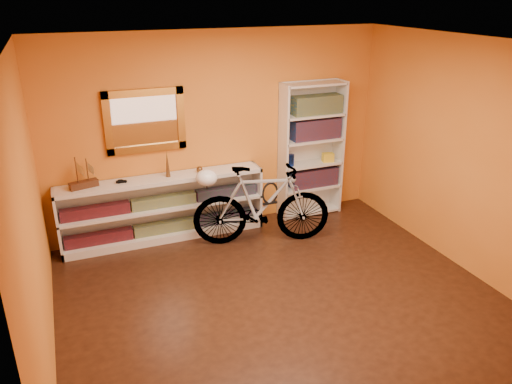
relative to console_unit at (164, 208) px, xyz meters
name	(u,v)px	position (x,y,z in m)	size (l,w,h in m)	color
floor	(281,298)	(0.83, -1.81, -0.43)	(4.50, 4.00, 0.01)	black
ceiling	(286,44)	(0.83, -1.81, 2.18)	(4.50, 4.00, 0.01)	silver
back_wall	(219,132)	(0.83, 0.19, 0.88)	(4.50, 0.01, 2.60)	orange
left_wall	(30,222)	(-1.43, -1.81, 0.88)	(0.01, 4.00, 2.60)	orange
right_wall	(466,157)	(3.08, -1.81, 0.88)	(0.01, 4.00, 2.60)	orange
gilt_mirror	(145,121)	(-0.12, 0.15, 1.12)	(0.98, 0.06, 0.78)	#9B611C
wall_socket	(281,197)	(1.73, 0.17, -0.17)	(0.09, 0.01, 0.09)	silver
console_unit	(164,208)	(0.00, 0.00, 0.00)	(2.60, 0.35, 0.85)	silver
cd_row_lower	(166,227)	(0.00, -0.02, -0.26)	(2.50, 0.13, 0.14)	black
cd_row_upper	(164,201)	(0.00, -0.02, 0.11)	(2.50, 0.13, 0.14)	navy
model_ship	(82,172)	(-0.93, 0.00, 0.62)	(0.33, 0.12, 0.39)	#3C1F10
toy_car	(122,183)	(-0.49, 0.00, 0.43)	(0.00, 0.00, 0.00)	black
bronze_ornament	(167,164)	(0.08, 0.00, 0.59)	(0.06, 0.06, 0.34)	brown
decorative_orb	(200,169)	(0.49, 0.00, 0.47)	(0.08, 0.08, 0.08)	brown
bookcase	(311,150)	(2.12, 0.03, 0.52)	(0.90, 0.30, 1.90)	silver
book_row_a	(313,177)	(2.17, 0.03, 0.12)	(0.70, 0.22, 0.26)	maroon
book_row_b	(315,129)	(2.17, 0.03, 0.83)	(0.70, 0.22, 0.28)	maroon
book_row_c	(317,105)	(2.17, 0.03, 1.16)	(0.70, 0.22, 0.25)	navy
travel_mug	(291,160)	(1.81, 0.01, 0.42)	(0.08, 0.08, 0.17)	navy
red_tin	(299,109)	(1.92, 0.06, 1.12)	(0.12, 0.12, 0.16)	maroon
yellow_bag	(328,157)	(2.37, -0.01, 0.40)	(0.16, 0.10, 0.12)	yellow
bicycle	(262,205)	(1.13, -0.57, 0.10)	(1.77, 0.46, 1.04)	silver
helmet	(207,178)	(0.47, -0.39, 0.49)	(0.27, 0.25, 0.20)	white
u_lock	(270,193)	(1.23, -0.60, 0.25)	(0.22, 0.22, 0.02)	black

